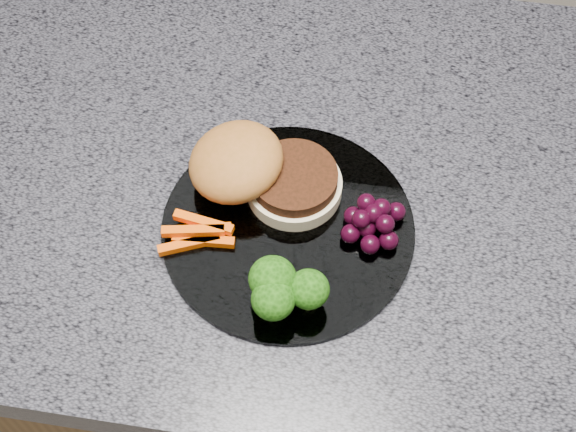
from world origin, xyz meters
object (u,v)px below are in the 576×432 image
object	(u,v)px
island_cabinet	(358,352)
burger	(257,172)
plate	(288,228)
grape_bunch	(373,221)

from	to	relation	value
island_cabinet	burger	size ratio (longest dim) A/B	6.95
plate	grape_bunch	xyz separation A→B (m)	(0.09, 0.01, 0.02)
burger	island_cabinet	bearing A→B (deg)	4.94
island_cabinet	plate	size ratio (longest dim) A/B	4.62
grape_bunch	plate	bearing A→B (deg)	-173.33
burger	plate	bearing A→B (deg)	-56.20
plate	burger	xyz separation A→B (m)	(-0.04, 0.05, 0.03)
plate	burger	bearing A→B (deg)	130.91
burger	grape_bunch	xyz separation A→B (m)	(0.13, -0.04, -0.01)
plate	burger	size ratio (longest dim) A/B	1.51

